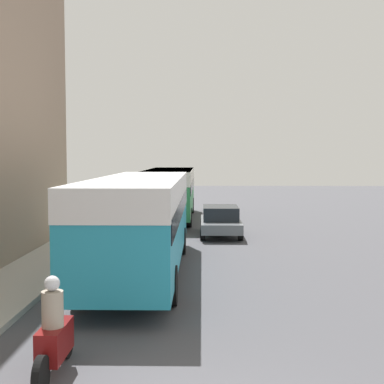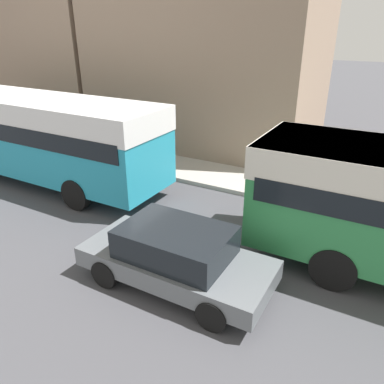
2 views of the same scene
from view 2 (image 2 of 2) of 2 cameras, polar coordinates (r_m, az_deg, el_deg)
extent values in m
cube|color=gray|center=(24.19, -22.20, 25.16)|extent=(5.51, 9.89, 12.70)
cube|color=teal|center=(14.91, -24.18, 8.47)|extent=(2.50, 11.22, 2.54)
cube|color=white|center=(14.72, -24.77, 11.78)|extent=(2.52, 11.28, 0.76)
cube|color=black|center=(14.83, -24.39, 9.64)|extent=(2.55, 10.77, 0.56)
cylinder|color=black|center=(13.57, -10.39, 3.16)|extent=(0.28, 1.00, 1.00)
cylinder|color=black|center=(12.04, -17.25, -0.35)|extent=(0.28, 1.00, 1.00)
cylinder|color=black|center=(10.80, 22.98, -4.18)|extent=(0.28, 1.00, 1.00)
cylinder|color=black|center=(8.73, 20.72, -10.82)|extent=(0.28, 1.00, 1.00)
cube|color=slate|center=(8.29, -2.42, -10.72)|extent=(1.81, 4.20, 0.44)
cube|color=black|center=(7.99, -2.49, -7.58)|extent=(1.59, 2.31, 0.62)
cylinder|color=black|center=(8.56, 8.21, -11.50)|extent=(0.22, 0.64, 0.64)
cylinder|color=black|center=(7.36, 3.13, -18.22)|extent=(0.22, 0.64, 0.64)
cylinder|color=black|center=(9.60, -6.45, -7.08)|extent=(0.22, 0.64, 0.64)
cylinder|color=black|center=(8.55, -13.03, -12.00)|extent=(0.22, 0.64, 0.64)
camera|label=1|loc=(29.02, -49.03, 13.13)|focal=50.00mm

